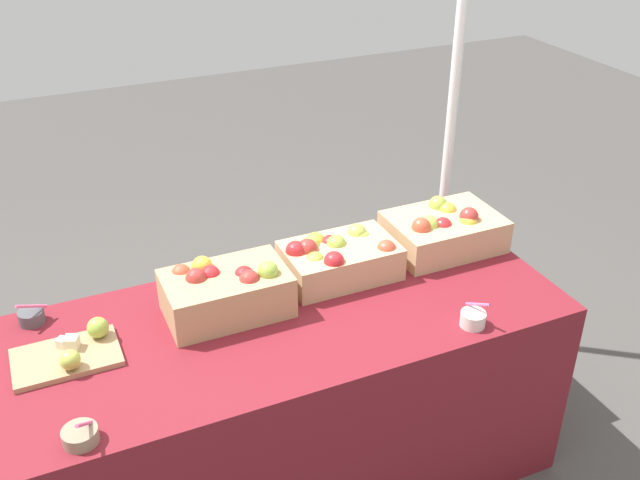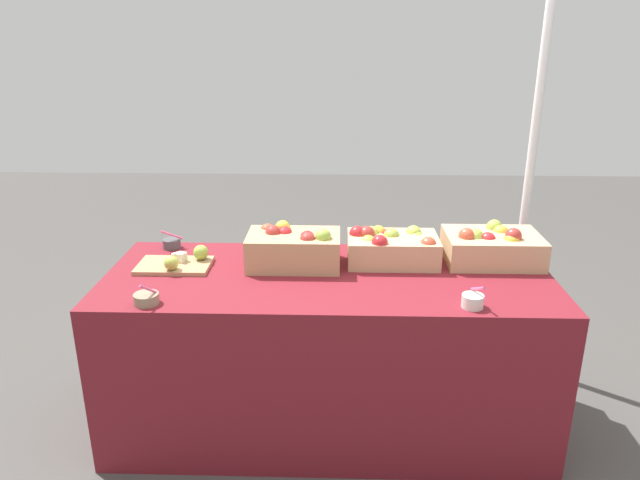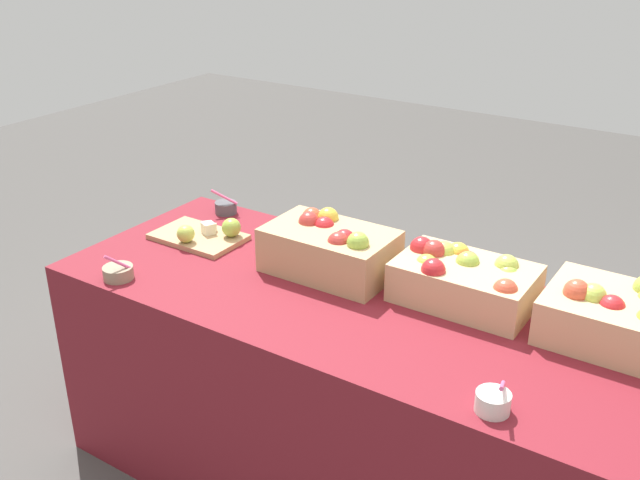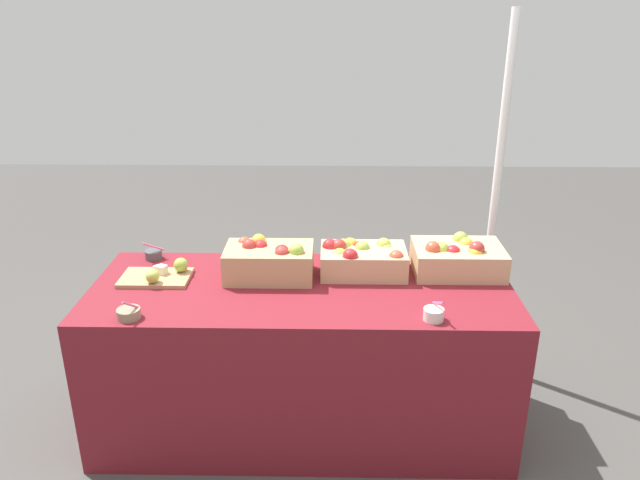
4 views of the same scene
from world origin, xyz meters
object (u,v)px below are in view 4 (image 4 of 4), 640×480
apple_crate_left (458,258)px  cutting_board_front (160,275)px  sample_bowl_mid (434,314)px  apple_crate_right (269,261)px  sample_bowl_near (129,313)px  sample_bowl_far (153,254)px  apple_crate_middle (362,258)px  tent_pole (495,204)px

apple_crate_left → cutting_board_front: (-1.39, -0.11, -0.05)m
sample_bowl_mid → apple_crate_right: bearing=150.4°
cutting_board_front → apple_crate_left: bearing=4.6°
cutting_board_front → sample_bowl_near: 0.37m
sample_bowl_near → sample_bowl_mid: (1.23, 0.01, 0.00)m
sample_bowl_far → apple_crate_left: bearing=-4.9°
apple_crate_right → sample_bowl_near: (-0.53, -0.41, -0.06)m
cutting_board_front → sample_bowl_far: size_ratio=3.11×
apple_crate_middle → apple_crate_right: apple_crate_right is taller
apple_crate_right → apple_crate_left: bearing=4.6°
apple_crate_left → sample_bowl_near: size_ratio=4.29×
apple_crate_left → tent_pole: bearing=56.4°
sample_bowl_far → tent_pole: size_ratio=0.05×
sample_bowl_mid → cutting_board_front: bearing=163.4°
tent_pole → cutting_board_front: bearing=-163.3°
apple_crate_right → cutting_board_front: apple_crate_right is taller
apple_crate_middle → apple_crate_right: bearing=-172.8°
sample_bowl_mid → sample_bowl_far: (-1.30, 0.60, -0.00)m
cutting_board_front → sample_bowl_far: 0.26m
sample_bowl_near → tent_pole: 1.88m
sample_bowl_near → cutting_board_front: bearing=85.5°
apple_crate_left → tent_pole: (0.25, 0.38, 0.14)m
apple_crate_middle → tent_pole: bearing=29.4°
apple_crate_left → sample_bowl_far: apple_crate_left is taller
sample_bowl_mid → sample_bowl_far: same height
apple_crate_right → tent_pole: 1.23m
apple_crate_left → apple_crate_middle: 0.45m
tent_pole → apple_crate_left: bearing=-123.6°
apple_crate_left → cutting_board_front: apple_crate_left is taller
apple_crate_left → apple_crate_middle: apple_crate_left is taller
sample_bowl_near → sample_bowl_mid: sample_bowl_mid is taller
sample_bowl_near → tent_pole: tent_pole is taller
sample_bowl_far → sample_bowl_near: bearing=-83.6°
sample_bowl_mid → apple_crate_middle: bearing=120.7°
apple_crate_right → sample_bowl_mid: (0.70, -0.40, -0.06)m
tent_pole → sample_bowl_far: bearing=-171.8°
sample_bowl_near → sample_bowl_mid: bearing=0.4°
sample_bowl_far → tent_pole: (1.73, 0.25, 0.19)m
apple_crate_right → sample_bowl_mid: size_ratio=3.98×
apple_crate_middle → sample_bowl_near: bearing=-154.5°
apple_crate_left → sample_bowl_mid: (-0.18, -0.47, -0.05)m
apple_crate_right → sample_bowl_near: apple_crate_right is taller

